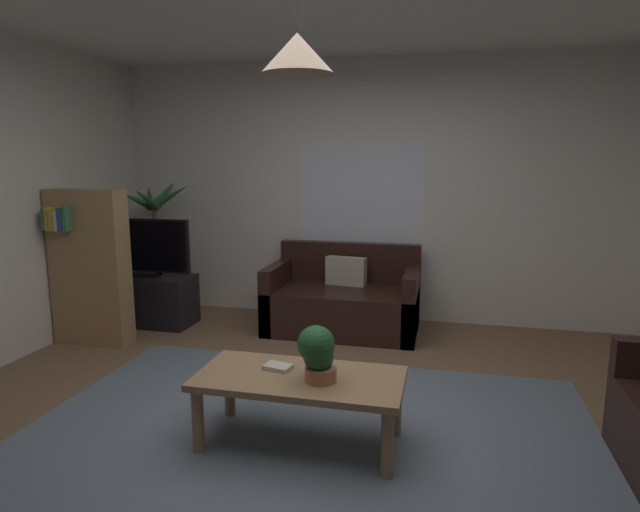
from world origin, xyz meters
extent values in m
cube|color=brown|center=(0.00, 0.00, -0.01)|extent=(5.37, 5.02, 0.02)
cube|color=slate|center=(0.00, -0.20, 0.00)|extent=(3.49, 2.76, 0.01)
cube|color=silver|center=(0.00, 2.54, 1.33)|extent=(5.49, 0.06, 2.66)
cube|color=white|center=(-0.09, 2.51, 1.24)|extent=(1.29, 0.01, 1.14)
cube|color=black|center=(-0.18, 1.99, 0.21)|extent=(1.44, 0.84, 0.42)
cube|color=black|center=(-0.18, 2.35, 0.62)|extent=(1.44, 0.12, 0.40)
cube|color=black|center=(-0.84, 1.99, 0.32)|extent=(0.12, 0.84, 0.64)
cube|color=black|center=(0.48, 1.99, 0.32)|extent=(0.12, 0.84, 0.64)
cube|color=#B7AD9E|center=(-0.18, 2.17, 0.56)|extent=(0.41, 0.17, 0.28)
cube|color=#A87F56|center=(-0.02, -0.14, 0.40)|extent=(1.20, 0.58, 0.04)
cylinder|color=#A87F56|center=(-0.56, -0.37, 0.19)|extent=(0.07, 0.07, 0.38)
cylinder|color=#A87F56|center=(0.52, -0.37, 0.19)|extent=(0.07, 0.07, 0.38)
cylinder|color=#A87F56|center=(-0.56, 0.09, 0.19)|extent=(0.07, 0.07, 0.38)
cylinder|color=#A87F56|center=(0.52, 0.09, 0.19)|extent=(0.07, 0.07, 0.38)
cube|color=beige|center=(-0.17, -0.07, 0.44)|extent=(0.18, 0.14, 0.03)
cube|color=black|center=(0.11, -0.15, 0.43)|extent=(0.17, 0.10, 0.02)
cylinder|color=#B77051|center=(0.12, -0.18, 0.46)|extent=(0.18, 0.18, 0.08)
sphere|color=#235B2D|center=(0.10, -0.18, 0.56)|extent=(0.17, 0.17, 0.17)
sphere|color=#235B2D|center=(0.09, -0.19, 0.64)|extent=(0.21, 0.21, 0.21)
cube|color=black|center=(-2.14, 1.76, 0.25)|extent=(0.90, 0.44, 0.50)
cube|color=black|center=(-2.14, 1.74, 0.82)|extent=(0.94, 0.05, 0.53)
cube|color=black|center=(-2.14, 1.72, 0.82)|extent=(0.90, 0.00, 0.49)
cube|color=black|center=(-2.14, 1.74, 0.52)|extent=(0.24, 0.16, 0.04)
cylinder|color=brown|center=(-2.30, 2.22, 0.15)|extent=(0.32, 0.32, 0.30)
cylinder|color=brown|center=(-2.30, 2.22, 0.73)|extent=(0.05, 0.05, 0.87)
cone|color=#2D6B33|center=(-2.08, 2.21, 1.28)|extent=(0.48, 0.13, 0.31)
cone|color=#2D6B33|center=(-2.25, 2.40, 1.30)|extent=(0.19, 0.42, 0.37)
cone|color=#2D6B33|center=(-2.43, 2.36, 1.25)|extent=(0.32, 0.37, 0.32)
cone|color=#2D6B33|center=(-2.44, 2.10, 1.24)|extent=(0.34, 0.36, 0.30)
cone|color=#2D6B33|center=(-2.24, 1.98, 1.26)|extent=(0.18, 0.53, 0.31)
cube|color=#A87F56|center=(-2.32, 1.12, 0.70)|extent=(0.70, 0.22, 1.40)
cube|color=#387247|center=(-2.60, 1.00, 1.14)|extent=(0.03, 0.16, 0.19)
cube|color=gold|center=(-2.57, 1.00, 1.15)|extent=(0.03, 0.16, 0.20)
cube|color=gold|center=(-2.52, 1.00, 1.14)|extent=(0.05, 0.16, 0.18)
cube|color=beige|center=(-2.48, 1.00, 1.14)|extent=(0.03, 0.16, 0.17)
cube|color=#2D4C8C|center=(-2.43, 1.00, 1.15)|extent=(0.04, 0.16, 0.20)
cube|color=#387247|center=(-2.39, 1.00, 1.16)|extent=(0.03, 0.16, 0.21)
cone|color=tan|center=(-0.02, -0.14, 2.20)|extent=(0.39, 0.39, 0.21)
camera|label=1|loc=(0.78, -2.94, 1.65)|focal=29.95mm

